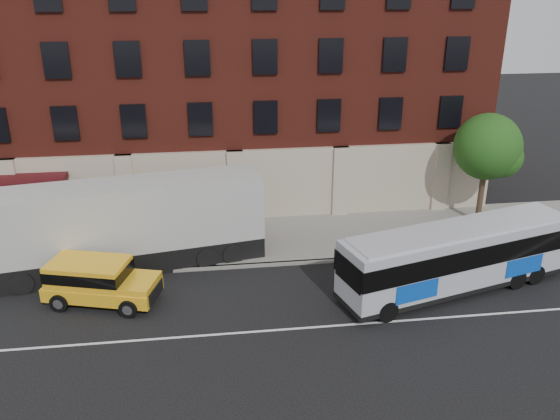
{
  "coord_description": "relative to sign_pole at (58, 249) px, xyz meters",
  "views": [
    {
      "loc": [
        -1.46,
        -18.79,
        13.11
      ],
      "look_at": [
        1.7,
        5.5,
        3.11
      ],
      "focal_mm": 37.01,
      "sensor_mm": 36.0,
      "label": 1
    }
  ],
  "objects": [
    {
      "name": "building",
      "position": [
        8.49,
        10.77,
        6.13
      ],
      "size": [
        30.0,
        12.1,
        15.0
      ],
      "color": "maroon",
      "rests_on": "sidewalk"
    },
    {
      "name": "city_bus",
      "position": [
        17.76,
        -3.43,
        0.23
      ],
      "size": [
        11.34,
        5.28,
        3.04
      ],
      "color": "#B0B2BC",
      "rests_on": "ground"
    },
    {
      "name": "ground",
      "position": [
        8.5,
        -6.15,
        -1.45
      ],
      "size": [
        120.0,
        120.0,
        0.0
      ],
      "primitive_type": "plane",
      "color": "black",
      "rests_on": "ground"
    },
    {
      "name": "sidewalk",
      "position": [
        8.5,
        2.85,
        -1.38
      ],
      "size": [
        60.0,
        6.0,
        0.15
      ],
      "primitive_type": "cube",
      "color": "gray",
      "rests_on": "ground"
    },
    {
      "name": "sign_pole",
      "position": [
        0.0,
        0.0,
        0.0
      ],
      "size": [
        0.3,
        0.2,
        2.5
      ],
      "color": "slate",
      "rests_on": "ground"
    },
    {
      "name": "shipping_container",
      "position": [
        3.11,
        0.66,
        0.65
      ],
      "size": [
        12.99,
        4.76,
        4.24
      ],
      "color": "black",
      "rests_on": "ground"
    },
    {
      "name": "kerb",
      "position": [
        8.5,
        -0.15,
        -1.38
      ],
      "size": [
        60.0,
        0.25,
        0.15
      ],
      "primitive_type": "cube",
      "color": "gray",
      "rests_on": "ground"
    },
    {
      "name": "yellow_suv",
      "position": [
        2.07,
        -2.5,
        -0.35
      ],
      "size": [
        5.15,
        3.2,
        1.91
      ],
      "color": "yellow",
      "rests_on": "ground"
    },
    {
      "name": "street_tree",
      "position": [
        22.04,
        3.34,
        2.96
      ],
      "size": [
        3.6,
        3.6,
        6.2
      ],
      "color": "#3C2E1E",
      "rests_on": "sidewalk"
    },
    {
      "name": "lane_line",
      "position": [
        8.5,
        -5.65,
        -1.45
      ],
      "size": [
        60.0,
        0.12,
        0.01
      ],
      "primitive_type": "cube",
      "color": "silver",
      "rests_on": "ground"
    }
  ]
}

